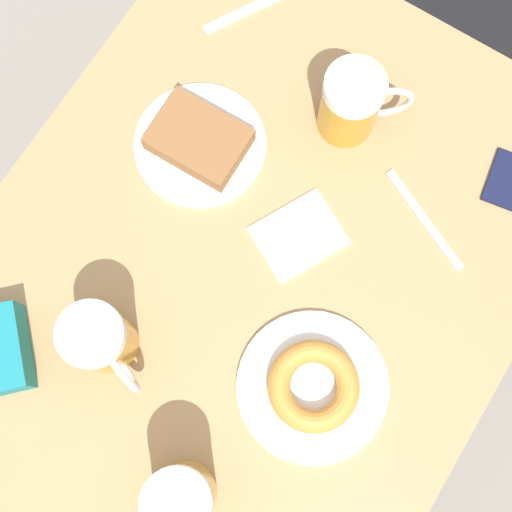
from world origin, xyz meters
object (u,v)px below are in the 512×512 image
object	(u,v)px
beer_mug_right	(181,500)
beer_mug_left	(101,341)
plate_with_donut	(313,386)
plate_with_cake	(199,142)
beer_mug_center	(355,105)
napkin_folded	(299,236)
knife	(258,5)
fork	(424,220)

from	to	relation	value
beer_mug_right	beer_mug_left	bearing A→B (deg)	150.95
plate_with_donut	beer_mug_right	distance (m)	0.24
plate_with_cake	beer_mug_right	size ratio (longest dim) A/B	1.53
beer_mug_center	beer_mug_right	size ratio (longest dim) A/B	1.00
plate_with_donut	beer_mug_left	world-z (taller)	beer_mug_left
napkin_folded	knife	xyz separation A→B (m)	(-0.26, 0.29, -0.00)
beer_mug_center	napkin_folded	world-z (taller)	beer_mug_center
plate_with_donut	fork	xyz separation A→B (m)	(0.01, 0.30, -0.01)
plate_with_cake	plate_with_donut	distance (m)	0.40
beer_mug_right	napkin_folded	world-z (taller)	beer_mug_right
plate_with_cake	plate_with_donut	world-z (taller)	plate_with_cake
knife	plate_with_donut	bearing A→B (deg)	-50.54
plate_with_donut	napkin_folded	distance (m)	0.22
napkin_folded	fork	bearing A→B (deg)	39.74
beer_mug_left	fork	world-z (taller)	beer_mug_left
napkin_folded	knife	size ratio (longest dim) A/B	0.87
beer_mug_center	beer_mug_right	world-z (taller)	same
fork	knife	distance (m)	0.44
napkin_folded	plate_with_donut	bearing A→B (deg)	-53.53
beer_mug_left	knife	distance (m)	0.59
beer_mug_left	plate_with_donut	bearing A→B (deg)	20.70
beer_mug_center	fork	size ratio (longest dim) A/B	0.77
beer_mug_center	knife	xyz separation A→B (m)	(-0.23, 0.10, -0.06)
beer_mug_right	napkin_folded	distance (m)	0.41
plate_with_donut	napkin_folded	world-z (taller)	plate_with_donut
beer_mug_center	napkin_folded	distance (m)	0.21
plate_with_donut	beer_mug_center	xyz separation A→B (m)	(-0.16, 0.38, 0.05)
beer_mug_right	fork	size ratio (longest dim) A/B	0.77
plate_with_cake	beer_mug_left	distance (m)	0.33
beer_mug_right	knife	distance (m)	0.76
napkin_folded	knife	distance (m)	0.39
beer_mug_left	knife	bearing A→B (deg)	100.86
plate_with_donut	beer_mug_left	bearing A→B (deg)	-159.30
beer_mug_left	napkin_folded	xyz separation A→B (m)	(0.15, 0.28, -0.06)
beer_mug_left	beer_mug_right	xyz separation A→B (m)	(0.21, -0.11, 0.00)
beer_mug_left	fork	distance (m)	0.50
knife	fork	bearing A→B (deg)	-22.93
beer_mug_center	napkin_folded	bearing A→B (deg)	-81.72
beer_mug_center	fork	bearing A→B (deg)	-22.87
plate_with_cake	fork	size ratio (longest dim) A/B	1.19
plate_with_donut	beer_mug_left	distance (m)	0.30
plate_with_cake	beer_mug_left	bearing A→B (deg)	-79.92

